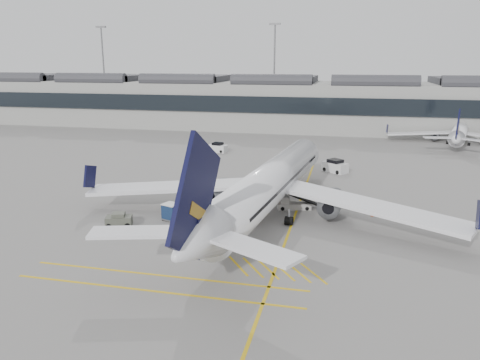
% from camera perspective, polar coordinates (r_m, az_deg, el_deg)
% --- Properties ---
extents(ground, '(220.00, 220.00, 0.00)m').
position_cam_1_polar(ground, '(46.32, -6.70, -5.99)').
color(ground, gray).
rests_on(ground, ground).
extents(terminal, '(200.00, 20.45, 12.40)m').
position_cam_1_polar(terminal, '(114.13, 5.53, 9.36)').
color(terminal, '#9E9E99').
rests_on(terminal, ground).
extents(light_masts, '(113.00, 0.60, 25.45)m').
position_cam_1_polar(light_masts, '(127.88, 5.73, 13.64)').
color(light_masts, slate).
rests_on(light_masts, ground).
extents(apron_markings, '(0.25, 60.00, 0.01)m').
position_cam_1_polar(apron_markings, '(53.50, 7.12, -3.18)').
color(apron_markings, gold).
rests_on(apron_markings, ground).
extents(airliner_main, '(39.81, 43.72, 11.64)m').
position_cam_1_polar(airliner_main, '(48.95, 3.49, -0.59)').
color(airliner_main, white).
rests_on(airliner_main, ground).
extents(airliner_far, '(26.77, 29.60, 8.02)m').
position_cam_1_polar(airliner_far, '(102.03, 25.20, 5.32)').
color(airliner_far, white).
rests_on(airliner_far, ground).
extents(belt_loader, '(4.61, 2.30, 1.82)m').
position_cam_1_polar(belt_loader, '(52.42, 6.50, -2.92)').
color(belt_loader, '#B9B6B0').
rests_on(belt_loader, ground).
extents(baggage_cart_a, '(1.81, 1.61, 1.63)m').
position_cam_1_polar(baggage_cart_a, '(48.60, -2.10, -3.82)').
color(baggage_cart_a, gray).
rests_on(baggage_cart_a, ground).
extents(baggage_cart_b, '(2.12, 1.83, 2.03)m').
position_cam_1_polar(baggage_cart_b, '(48.69, -4.71, -3.56)').
color(baggage_cart_b, gray).
rests_on(baggage_cart_b, ground).
extents(baggage_cart_c, '(2.10, 1.84, 1.94)m').
position_cam_1_polar(baggage_cart_c, '(47.31, -5.08, -4.17)').
color(baggage_cart_c, gray).
rests_on(baggage_cart_c, ground).
extents(baggage_cart_d, '(2.08, 1.90, 1.79)m').
position_cam_1_polar(baggage_cart_d, '(48.74, -8.38, -3.81)').
color(baggage_cart_d, gray).
rests_on(baggage_cart_d, ground).
extents(ramp_agent_a, '(0.85, 0.83, 1.97)m').
position_cam_1_polar(ramp_agent_a, '(52.56, -1.19, -2.27)').
color(ramp_agent_a, '#FF4F0D').
rests_on(ramp_agent_a, ground).
extents(ramp_agent_b, '(0.95, 0.82, 1.69)m').
position_cam_1_polar(ramp_agent_b, '(48.01, 1.87, -4.09)').
color(ramp_agent_b, orange).
rests_on(ramp_agent_b, ground).
extents(pushback_tug, '(2.85, 2.22, 1.40)m').
position_cam_1_polar(pushback_tug, '(48.15, -14.54, -4.78)').
color(pushback_tug, '#4C4F43').
rests_on(pushback_tug, ground).
extents(safety_cone_nose, '(0.40, 0.40, 0.55)m').
position_cam_1_polar(safety_cone_nose, '(62.73, 5.83, -0.25)').
color(safety_cone_nose, '#F24C0A').
rests_on(safety_cone_nose, ground).
extents(safety_cone_engine, '(0.41, 0.41, 0.57)m').
position_cam_1_polar(safety_cone_engine, '(51.68, 15.85, -3.94)').
color(safety_cone_engine, '#F24C0A').
rests_on(safety_cone_engine, ground).
extents(service_van_left, '(3.61, 2.39, 1.70)m').
position_cam_1_polar(service_van_left, '(84.42, -2.73, 3.95)').
color(service_van_left, silver).
rests_on(service_van_left, ground).
extents(service_van_mid, '(2.31, 4.05, 2.00)m').
position_cam_1_polar(service_van_mid, '(80.04, 6.75, 3.38)').
color(service_van_mid, silver).
rests_on(service_van_mid, ground).
extents(service_van_right, '(4.06, 3.79, 1.91)m').
position_cam_1_polar(service_van_right, '(70.38, 11.51, 1.64)').
color(service_van_right, silver).
rests_on(service_van_right, ground).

